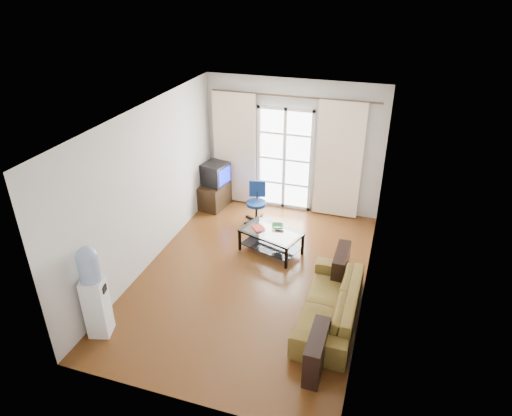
% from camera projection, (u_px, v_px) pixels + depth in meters
% --- Properties ---
extents(floor, '(5.20, 5.20, 0.00)m').
position_uv_depth(floor, '(253.00, 275.00, 7.58)').
color(floor, brown).
rests_on(floor, ground).
extents(ceiling, '(5.20, 5.20, 0.00)m').
position_uv_depth(ceiling, '(252.00, 117.00, 6.31)').
color(ceiling, white).
rests_on(ceiling, wall_back).
extents(wall_back, '(3.60, 0.02, 2.70)m').
position_uv_depth(wall_back, '(293.00, 146.00, 9.13)').
color(wall_back, silver).
rests_on(wall_back, floor).
extents(wall_front, '(3.60, 0.02, 2.70)m').
position_uv_depth(wall_front, '(175.00, 312.00, 4.76)').
color(wall_front, silver).
rests_on(wall_front, floor).
extents(wall_left, '(0.02, 5.20, 2.70)m').
position_uv_depth(wall_left, '(148.00, 188.00, 7.43)').
color(wall_left, silver).
rests_on(wall_left, floor).
extents(wall_right, '(0.02, 5.20, 2.70)m').
position_uv_depth(wall_right, '(373.00, 221.00, 6.46)').
color(wall_right, silver).
rests_on(wall_right, floor).
extents(french_door, '(1.16, 0.06, 2.15)m').
position_uv_depth(french_door, '(284.00, 159.00, 9.25)').
color(french_door, white).
rests_on(french_door, wall_back).
extents(curtain_rod, '(3.30, 0.04, 0.04)m').
position_uv_depth(curtain_rod, '(294.00, 96.00, 8.56)').
color(curtain_rod, '#4C3F2D').
rests_on(curtain_rod, wall_back).
extents(curtain_left, '(0.90, 0.07, 2.35)m').
position_uv_depth(curtain_left, '(235.00, 149.00, 9.42)').
color(curtain_left, '#FFECCD').
rests_on(curtain_left, curtain_rod).
extents(curtain_right, '(0.90, 0.07, 2.35)m').
position_uv_depth(curtain_right, '(339.00, 161.00, 8.85)').
color(curtain_right, '#FFECCD').
rests_on(curtain_right, curtain_rod).
extents(radiator, '(0.64, 0.12, 0.64)m').
position_uv_depth(radiator, '(328.00, 199.00, 9.31)').
color(radiator, gray).
rests_on(radiator, floor).
extents(sofa, '(1.94, 0.78, 0.56)m').
position_uv_depth(sofa, '(330.00, 303.00, 6.52)').
color(sofa, brown).
rests_on(sofa, floor).
extents(coffee_table, '(1.18, 0.89, 0.43)m').
position_uv_depth(coffee_table, '(271.00, 239.00, 8.07)').
color(coffee_table, silver).
rests_on(coffee_table, floor).
extents(bowl, '(0.32, 0.32, 0.05)m').
position_uv_depth(bowl, '(277.00, 226.00, 8.11)').
color(bowl, '#389B5E').
rests_on(bowl, coffee_table).
extents(book, '(0.43, 0.43, 0.02)m').
position_uv_depth(book, '(254.00, 229.00, 8.05)').
color(book, '#A81416').
rests_on(book, coffee_table).
extents(remote, '(0.16, 0.05, 0.02)m').
position_uv_depth(remote, '(279.00, 231.00, 8.00)').
color(remote, black).
rests_on(remote, coffee_table).
extents(tv_stand, '(0.55, 0.75, 0.51)m').
position_uv_depth(tv_stand, '(214.00, 196.00, 9.64)').
color(tv_stand, black).
rests_on(tv_stand, floor).
extents(crt_tv, '(0.57, 0.58, 0.45)m').
position_uv_depth(crt_tv, '(215.00, 173.00, 9.47)').
color(crt_tv, black).
rests_on(crt_tv, tv_stand).
extents(task_chair, '(0.65, 0.65, 0.81)m').
position_uv_depth(task_chair, '(256.00, 210.00, 9.09)').
color(task_chair, black).
rests_on(task_chair, floor).
extents(water_cooler, '(0.35, 0.35, 1.41)m').
position_uv_depth(water_cooler, '(94.00, 290.00, 6.06)').
color(water_cooler, white).
rests_on(water_cooler, floor).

